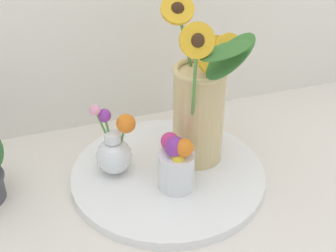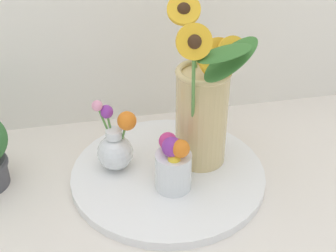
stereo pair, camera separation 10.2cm
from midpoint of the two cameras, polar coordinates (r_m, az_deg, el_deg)
The scene contains 5 objects.
ground_plane at distance 1.04m, azimuth 2.19°, elevation -9.60°, with size 6.00×6.00×0.00m, color silver.
serving_tray at distance 1.10m, azimuth 2.67°, elevation -6.01°, with size 0.45×0.45×0.02m.
mason_jar_sunflowers at distance 1.05m, azimuth 7.06°, elevation 2.20°, with size 0.19×0.23×0.38m.
vase_small_center at distance 1.01m, azimuth 3.57°, elevation -4.66°, with size 0.08×0.08×0.13m.
vase_bulb_right at distance 1.07m, azimuth -3.71°, elevation -2.51°, with size 0.09×0.08×0.17m.
Camera 2 is at (-0.14, -0.75, 0.70)m, focal length 50.00 mm.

